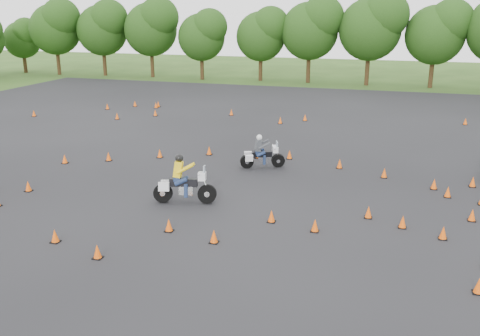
% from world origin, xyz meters
% --- Properties ---
extents(ground, '(140.00, 140.00, 0.00)m').
position_xyz_m(ground, '(0.00, 0.00, 0.00)').
color(ground, '#2D5119').
rests_on(ground, ground).
extents(asphalt_pad, '(62.00, 62.00, 0.00)m').
position_xyz_m(asphalt_pad, '(0.00, 6.00, 0.01)').
color(asphalt_pad, black).
rests_on(asphalt_pad, ground).
extents(treeline, '(86.67, 32.44, 10.79)m').
position_xyz_m(treeline, '(4.38, 34.97, 4.63)').
color(treeline, '#1E3E11').
rests_on(treeline, ground).
extents(traffic_cones, '(36.79, 32.86, 0.45)m').
position_xyz_m(traffic_cones, '(-0.31, 5.94, 0.23)').
color(traffic_cones, '#FC590A').
rests_on(traffic_cones, asphalt_pad).
extents(rider_grey, '(2.35, 1.53, 1.75)m').
position_xyz_m(rider_grey, '(-0.10, 8.25, 0.88)').
color(rider_grey, '#3D4044').
rests_on(rider_grey, ground).
extents(rider_yellow, '(2.72, 1.39, 2.01)m').
position_xyz_m(rider_yellow, '(-1.86, 2.32, 1.01)').
color(rider_yellow, yellow).
rests_on(rider_yellow, ground).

